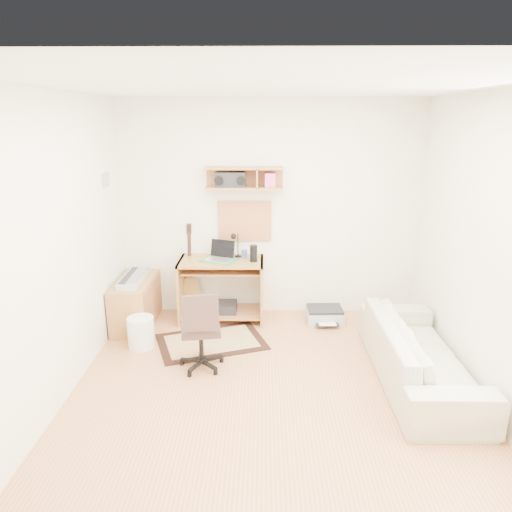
{
  "coord_description": "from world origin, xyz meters",
  "views": [
    {
      "loc": [
        -0.07,
        -3.66,
        2.38
      ],
      "look_at": [
        -0.15,
        1.05,
        1.0
      ],
      "focal_mm": 33.41,
      "sensor_mm": 36.0,
      "label": 1
    }
  ],
  "objects_px": {
    "task_chair": "(201,329)",
    "sofa": "(420,344)",
    "desk": "(222,290)",
    "printer": "(324,315)",
    "cabinet": "(136,302)"
  },
  "relations": [
    {
      "from": "task_chair",
      "to": "sofa",
      "type": "distance_m",
      "value": 2.07
    },
    {
      "from": "desk",
      "to": "printer",
      "type": "height_order",
      "value": "desk"
    },
    {
      "from": "desk",
      "to": "task_chair",
      "type": "distance_m",
      "value": 1.18
    },
    {
      "from": "cabinet",
      "to": "sofa",
      "type": "xyz_separation_m",
      "value": [
        2.96,
        -1.21,
        0.09
      ]
    },
    {
      "from": "desk",
      "to": "printer",
      "type": "xyz_separation_m",
      "value": [
        1.24,
        -0.06,
        -0.29
      ]
    },
    {
      "from": "printer",
      "to": "task_chair",
      "type": "bearing_deg",
      "value": -142.55
    },
    {
      "from": "printer",
      "to": "sofa",
      "type": "relative_size",
      "value": 0.23
    },
    {
      "from": "desk",
      "to": "sofa",
      "type": "height_order",
      "value": "desk"
    },
    {
      "from": "desk",
      "to": "printer",
      "type": "distance_m",
      "value": 1.28
    },
    {
      "from": "cabinet",
      "to": "sofa",
      "type": "bearing_deg",
      "value": -22.16
    },
    {
      "from": "task_chair",
      "to": "sofa",
      "type": "bearing_deg",
      "value": -15.08
    },
    {
      "from": "task_chair",
      "to": "printer",
      "type": "bearing_deg",
      "value": 30.33
    },
    {
      "from": "sofa",
      "to": "cabinet",
      "type": "bearing_deg",
      "value": 67.84
    },
    {
      "from": "task_chair",
      "to": "sofa",
      "type": "relative_size",
      "value": 0.44
    },
    {
      "from": "task_chair",
      "to": "cabinet",
      "type": "distance_m",
      "value": 1.36
    }
  ]
}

